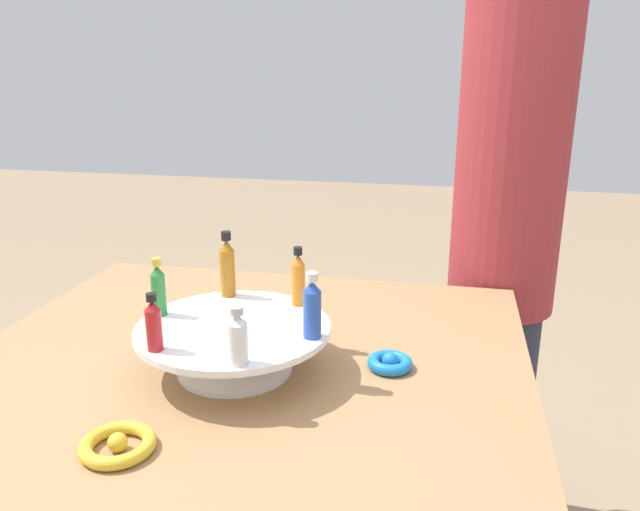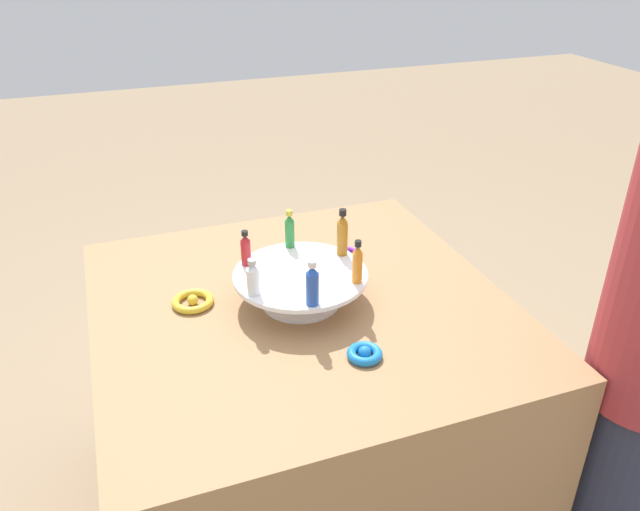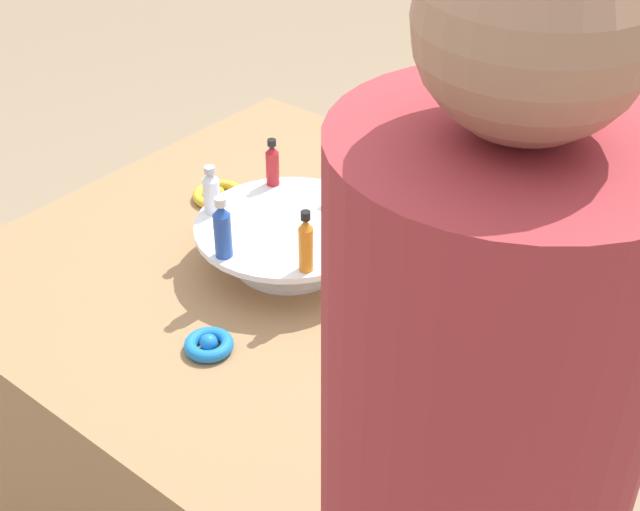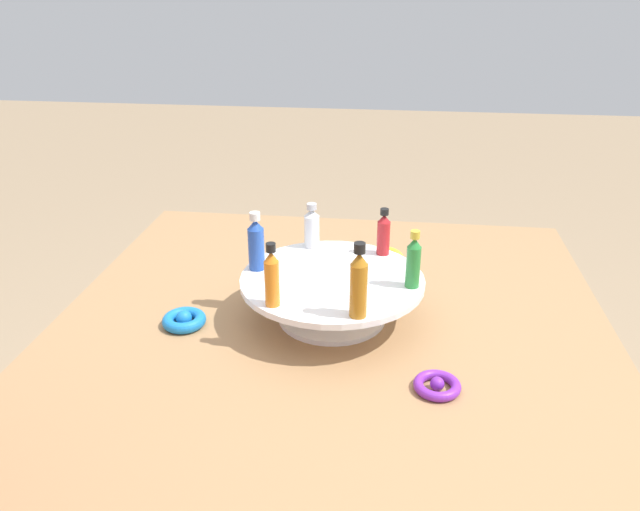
% 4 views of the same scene
% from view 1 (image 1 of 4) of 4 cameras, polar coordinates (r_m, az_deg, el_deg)
% --- Properties ---
extents(display_stand, '(0.35, 0.35, 0.09)m').
position_cam_1_polar(display_stand, '(1.15, -7.88, -7.70)').
color(display_stand, white).
rests_on(display_stand, party_table).
extents(bottle_green, '(0.03, 0.03, 0.11)m').
position_cam_1_polar(bottle_green, '(1.19, -14.56, -2.98)').
color(bottle_green, '#288438').
rests_on(bottle_green, display_stand).
extents(bottle_red, '(0.03, 0.03, 0.10)m').
position_cam_1_polar(bottle_red, '(1.06, -14.97, -6.09)').
color(bottle_red, '#B21E23').
rests_on(bottle_red, display_stand).
extents(bottle_clear, '(0.03, 0.03, 0.10)m').
position_cam_1_polar(bottle_clear, '(0.98, -7.53, -7.48)').
color(bottle_clear, silver).
rests_on(bottle_clear, display_stand).
extents(bottle_blue, '(0.03, 0.03, 0.12)m').
position_cam_1_polar(bottle_blue, '(1.06, -0.72, -4.80)').
color(bottle_blue, '#234CAD').
rests_on(bottle_blue, display_stand).
extents(bottle_orange, '(0.03, 0.03, 0.12)m').
position_cam_1_polar(bottle_orange, '(1.20, -2.01, -2.12)').
color(bottle_orange, orange).
rests_on(bottle_orange, display_stand).
extents(bottle_amber, '(0.03, 0.03, 0.13)m').
position_cam_1_polar(bottle_amber, '(1.26, -8.46, -1.01)').
color(bottle_amber, '#AD6B19').
rests_on(bottle_amber, display_stand).
extents(ribbon_bow_gold, '(0.11, 0.11, 0.03)m').
position_cam_1_polar(ribbon_bow_gold, '(0.99, -18.00, -16.12)').
color(ribbon_bow_gold, gold).
rests_on(ribbon_bow_gold, party_table).
extents(ribbon_bow_blue, '(0.08, 0.08, 0.03)m').
position_cam_1_polar(ribbon_bow_blue, '(1.18, 6.41, -9.70)').
color(ribbon_bow_blue, blue).
rests_on(ribbon_bow_blue, party_table).
extents(ribbon_bow_purple, '(0.08, 0.08, 0.02)m').
position_cam_1_polar(ribbon_bow_purple, '(1.42, -12.44, -5.22)').
color(ribbon_bow_purple, purple).
rests_on(ribbon_bow_purple, party_table).
extents(person_figure, '(0.28, 0.28, 1.66)m').
position_cam_1_polar(person_figure, '(1.75, 16.36, -0.06)').
color(person_figure, '#282D42').
rests_on(person_figure, ground_plane).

